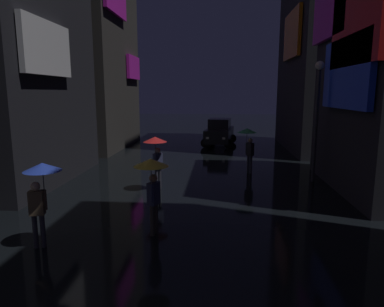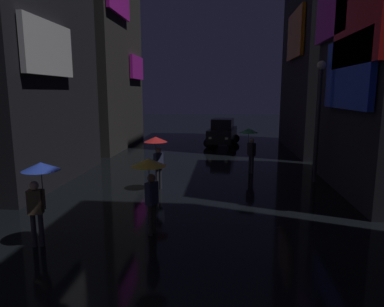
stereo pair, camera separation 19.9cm
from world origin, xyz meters
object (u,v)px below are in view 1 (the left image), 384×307
at_px(pedestrian_foreground_right_yellow, 152,175).
at_px(streetlamp_right_far, 317,107).
at_px(pedestrian_far_right_blue, 41,181).
at_px(pedestrian_foreground_left_green, 248,138).
at_px(pedestrian_midstreet_left_red, 156,148).
at_px(car_distant, 219,132).

bearing_deg(pedestrian_foreground_right_yellow, streetlamp_right_far, 47.10).
bearing_deg(pedestrian_far_right_blue, pedestrian_foreground_left_green, 56.21).
distance_m(pedestrian_midstreet_left_red, car_distant, 12.20).
relative_size(pedestrian_foreground_right_yellow, pedestrian_far_right_blue, 1.00).
distance_m(pedestrian_foreground_right_yellow, streetlamp_right_far, 8.62).
height_order(pedestrian_foreground_left_green, car_distant, pedestrian_foreground_left_green).
distance_m(pedestrian_foreground_right_yellow, pedestrian_midstreet_left_red, 4.37).
height_order(pedestrian_foreground_right_yellow, pedestrian_foreground_left_green, same).
bearing_deg(pedestrian_midstreet_left_red, streetlamp_right_far, 16.39).
bearing_deg(streetlamp_right_far, pedestrian_foreground_left_green, 152.70).
bearing_deg(streetlamp_right_far, pedestrian_foreground_right_yellow, -132.90).
height_order(car_distant, streetlamp_right_far, streetlamp_right_far).
relative_size(pedestrian_far_right_blue, pedestrian_foreground_left_green, 1.00).
bearing_deg(car_distant, streetlamp_right_far, -68.21).
bearing_deg(pedestrian_midstreet_left_red, pedestrian_far_right_blue, -110.00).
height_order(pedestrian_far_right_blue, pedestrian_foreground_left_green, same).
xyz_separation_m(pedestrian_far_right_blue, streetlamp_right_far, (8.33, 7.03, 1.52)).
height_order(pedestrian_foreground_right_yellow, car_distant, pedestrian_foreground_right_yellow).
distance_m(pedestrian_foreground_left_green, streetlamp_right_far, 3.39).
height_order(pedestrian_midstreet_left_red, streetlamp_right_far, streetlamp_right_far).
bearing_deg(pedestrian_foreground_left_green, pedestrian_far_right_blue, -123.79).
height_order(pedestrian_foreground_right_yellow, pedestrian_midstreet_left_red, same).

